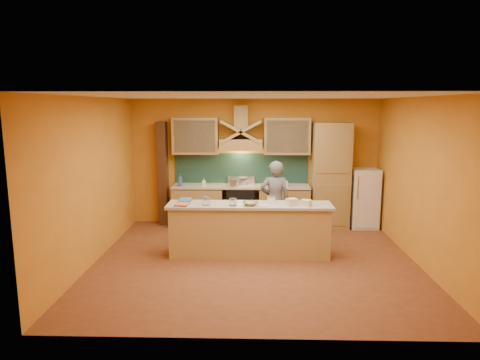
{
  "coord_description": "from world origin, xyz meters",
  "views": [
    {
      "loc": [
        -0.07,
        -7.04,
        2.65
      ],
      "look_at": [
        -0.28,
        0.9,
        1.27
      ],
      "focal_mm": 32.0,
      "sensor_mm": 36.0,
      "label": 1
    }
  ],
  "objects_px": {
    "fridge": "(364,198)",
    "mixing_bowl": "(250,204)",
    "stove": "(241,206)",
    "person": "(275,201)",
    "kitchen_scale": "(271,200)"
  },
  "relations": [
    {
      "from": "fridge",
      "to": "kitchen_scale",
      "type": "xyz_separation_m",
      "value": [
        -2.11,
        -1.8,
        0.35
      ]
    },
    {
      "from": "fridge",
      "to": "mixing_bowl",
      "type": "height_order",
      "value": "fridge"
    },
    {
      "from": "kitchen_scale",
      "to": "mixing_bowl",
      "type": "relative_size",
      "value": 0.47
    },
    {
      "from": "fridge",
      "to": "kitchen_scale",
      "type": "bearing_deg",
      "value": -139.6
    },
    {
      "from": "kitchen_scale",
      "to": "mixing_bowl",
      "type": "bearing_deg",
      "value": -157.3
    },
    {
      "from": "mixing_bowl",
      "to": "stove",
      "type": "bearing_deg",
      "value": 96.06
    },
    {
      "from": "stove",
      "to": "mixing_bowl",
      "type": "relative_size",
      "value": 3.38
    },
    {
      "from": "stove",
      "to": "kitchen_scale",
      "type": "bearing_deg",
      "value": -71.92
    },
    {
      "from": "fridge",
      "to": "person",
      "type": "xyz_separation_m",
      "value": [
        -2.0,
        -1.02,
        0.15
      ]
    },
    {
      "from": "person",
      "to": "mixing_bowl",
      "type": "height_order",
      "value": "person"
    },
    {
      "from": "stove",
      "to": "person",
      "type": "xyz_separation_m",
      "value": [
        0.7,
        -1.02,
        0.35
      ]
    },
    {
      "from": "stove",
      "to": "mixing_bowl",
      "type": "height_order",
      "value": "mixing_bowl"
    },
    {
      "from": "stove",
      "to": "person",
      "type": "distance_m",
      "value": 1.28
    },
    {
      "from": "mixing_bowl",
      "to": "fridge",
      "type": "bearing_deg",
      "value": 39.0
    },
    {
      "from": "stove",
      "to": "person",
      "type": "relative_size",
      "value": 0.56
    }
  ]
}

